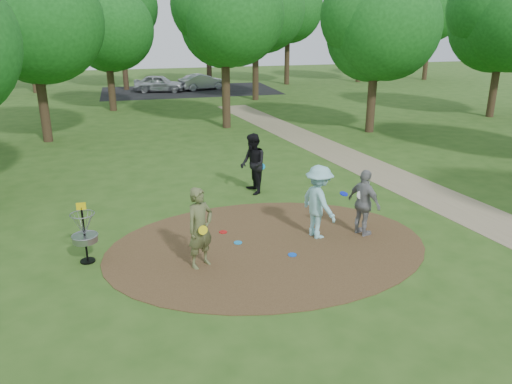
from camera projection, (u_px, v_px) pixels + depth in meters
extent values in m
plane|color=#2D5119|center=(268.00, 246.00, 13.02)|extent=(100.00, 100.00, 0.00)
cylinder|color=#47301C|center=(268.00, 246.00, 13.01)|extent=(8.40, 8.40, 0.02)
cube|color=#8C7A5B|center=(440.00, 199.00, 16.41)|extent=(7.55, 39.89, 0.01)
cube|color=black|center=(190.00, 91.00, 40.87)|extent=(14.00, 8.00, 0.01)
imported|color=#596037|center=(200.00, 228.00, 11.67)|extent=(0.86, 0.78, 1.98)
cylinder|color=yellow|center=(203.00, 230.00, 11.42)|extent=(0.22, 0.07, 0.22)
imported|color=#97DAE1|center=(319.00, 202.00, 13.27)|extent=(1.05, 1.44, 2.01)
cylinder|color=#0C1BCE|center=(344.00, 194.00, 13.39)|extent=(0.30, 0.29, 0.08)
imported|color=black|center=(253.00, 164.00, 16.66)|extent=(0.83, 1.04, 2.04)
cylinder|color=#0DA5DF|center=(262.00, 167.00, 16.78)|extent=(0.23, 0.09, 0.22)
imported|color=gray|center=(364.00, 203.00, 13.42)|extent=(0.81, 1.18, 1.85)
cylinder|color=white|center=(360.00, 195.00, 13.27)|extent=(0.23, 0.09, 0.22)
cylinder|color=#1989CE|center=(238.00, 243.00, 13.17)|extent=(0.22, 0.22, 0.02)
cylinder|color=blue|center=(292.00, 255.00, 12.49)|extent=(0.22, 0.22, 0.02)
cylinder|color=red|center=(223.00, 232.00, 13.82)|extent=(0.22, 0.22, 0.02)
imported|color=#B9BCC1|center=(159.00, 83.00, 39.94)|extent=(4.26, 2.51, 1.36)
imported|color=#9A9CA1|center=(203.00, 82.00, 41.19)|extent=(4.13, 2.43, 1.29)
cylinder|color=black|center=(85.00, 236.00, 11.98)|extent=(0.05, 0.05, 1.35)
cylinder|color=black|center=(88.00, 261.00, 12.20)|extent=(0.36, 0.36, 0.04)
cylinder|color=gray|center=(85.00, 238.00, 12.00)|extent=(0.60, 0.60, 0.16)
torus|color=gray|center=(85.00, 235.00, 11.97)|extent=(0.63, 0.63, 0.03)
torus|color=gray|center=(82.00, 214.00, 11.79)|extent=(0.58, 0.58, 0.02)
cube|color=yellow|center=(81.00, 206.00, 11.72)|extent=(0.22, 0.02, 0.18)
cylinder|color=#332316|center=(43.00, 102.00, 23.47)|extent=(0.44, 0.44, 3.80)
sphere|color=#155016|center=(32.00, 25.00, 22.35)|extent=(5.53, 5.53, 5.53)
cylinder|color=#332316|center=(226.00, 89.00, 26.50)|extent=(0.44, 0.44, 4.18)
sphere|color=#155016|center=(225.00, 19.00, 25.34)|extent=(5.13, 5.13, 5.13)
cylinder|color=#332316|center=(372.00, 97.00, 25.55)|extent=(0.44, 0.44, 3.61)
sphere|color=#155016|center=(377.00, 31.00, 24.48)|extent=(5.17, 5.17, 5.17)
cylinder|color=#332316|center=(111.00, 84.00, 31.56)|extent=(0.44, 0.44, 3.42)
sphere|color=#155016|center=(106.00, 33.00, 30.55)|extent=(4.97, 4.97, 4.97)
cylinder|color=#332316|center=(256.00, 69.00, 35.65)|extent=(0.44, 0.44, 4.37)
sphere|color=#155016|center=(255.00, 13.00, 34.39)|extent=(5.87, 5.87, 5.87)
cylinder|color=#332316|center=(494.00, 85.00, 29.51)|extent=(0.44, 0.44, 3.80)
sphere|color=#155016|center=(504.00, 21.00, 28.33)|extent=(6.10, 6.10, 6.10)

